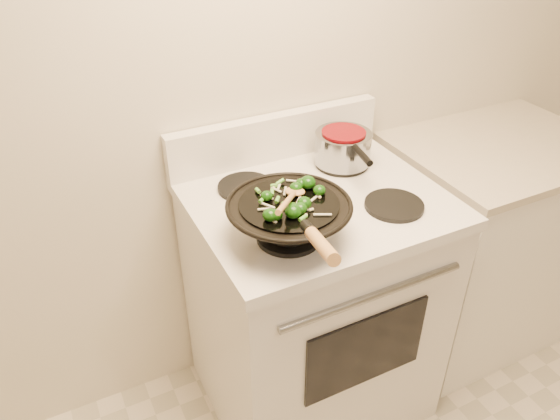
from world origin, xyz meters
name	(u,v)px	position (x,y,z in m)	size (l,w,h in m)	color
stove	(313,303)	(-0.09, 1.17, 0.47)	(0.78, 0.67, 1.08)	white
counter_unit	(481,241)	(0.74, 1.20, 0.46)	(0.78, 0.62, 0.91)	white
wok	(289,218)	(-0.27, 1.02, 0.99)	(0.34, 0.56, 0.23)	black
stirfry	(294,201)	(-0.27, 1.00, 1.05)	(0.21, 0.21, 0.04)	#103908
wooden_spoon	(290,197)	(-0.28, 1.00, 1.07)	(0.18, 0.22, 0.09)	#B17E46
saucepan	(343,147)	(0.09, 1.32, 0.99)	(0.19, 0.31, 0.11)	gray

